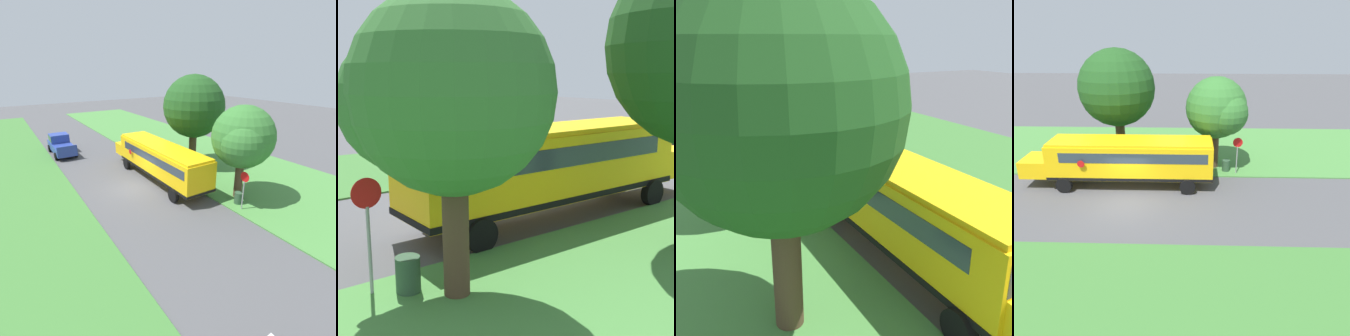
{
  "view_description": "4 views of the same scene",
  "coord_description": "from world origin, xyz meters",
  "views": [
    {
      "loc": [
        7.94,
        17.41,
        8.92
      ],
      "look_at": [
        -1.94,
        2.14,
        1.98
      ],
      "focal_mm": 28.0,
      "sensor_mm": 36.0,
      "label": 1
    },
    {
      "loc": [
        -14.19,
        10.64,
        4.94
      ],
      "look_at": [
        -1.98,
        1.32,
        1.82
      ],
      "focal_mm": 50.0,
      "sensor_mm": 36.0,
      "label": 2
    },
    {
      "loc": [
        -9.8,
        -9.71,
        7.02
      ],
      "look_at": [
        -2.4,
        4.64,
        1.67
      ],
      "focal_mm": 42.0,
      "sensor_mm": 36.0,
      "label": 3
    },
    {
      "loc": [
        17.08,
        3.92,
        9.78
      ],
      "look_at": [
        -1.07,
        3.34,
        1.94
      ],
      "focal_mm": 35.0,
      "sensor_mm": 36.0,
      "label": 4
    }
  ],
  "objects": [
    {
      "name": "ground_plane",
      "position": [
        0.0,
        0.0,
        0.0
      ],
      "size": [
        120.0,
        120.0,
        0.0
      ],
      "primitive_type": "plane",
      "color": "#4C4C4F"
    },
    {
      "name": "oak_tree_roadside_mid",
      "position": [
        -5.6,
        5.77,
        4.47
      ],
      "size": [
        4.39,
        4.32,
        6.72
      ],
      "color": "#4C3826",
      "rests_on": "ground"
    },
    {
      "name": "pickup_truck",
      "position": [
        2.7,
        -12.48,
        1.07
      ],
      "size": [
        2.28,
        5.4,
        2.1
      ],
      "color": "#283D93",
      "rests_on": "ground"
    },
    {
      "name": "grass_far_side",
      "position": [
        9.0,
        0.0,
        0.04
      ],
      "size": [
        10.0,
        80.0,
        0.07
      ],
      "primitive_type": "cube",
      "color": "#3D7533",
      "rests_on": "ground"
    },
    {
      "name": "school_bus",
      "position": [
        -2.66,
        -0.29,
        1.92
      ],
      "size": [
        2.84,
        12.42,
        3.16
      ],
      "color": "yellow",
      "rests_on": "ground"
    },
    {
      "name": "trash_bin",
      "position": [
        -5.01,
        6.42,
        0.45
      ],
      "size": [
        0.56,
        0.56,
        0.9
      ],
      "primitive_type": "cylinder",
      "color": "#2D4C33",
      "rests_on": "ground"
    },
    {
      "name": "stop_sign",
      "position": [
        -4.6,
        7.12,
        1.74
      ],
      "size": [
        0.08,
        0.68,
        2.74
      ],
      "color": "gray",
      "rests_on": "ground"
    }
  ]
}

